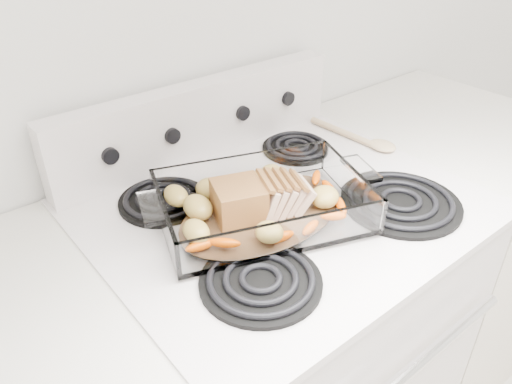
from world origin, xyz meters
TOP-DOWN VIEW (x-y plane):
  - electric_range at (0.00, 1.66)m, footprint 0.78×0.70m
  - counter_right at (0.67, 1.66)m, footprint 0.58×0.68m
  - baking_dish at (-0.07, 1.64)m, footprint 0.39×0.26m
  - pork_roast at (-0.09, 1.64)m, footprint 0.19×0.09m
  - roast_vegetables at (-0.07, 1.67)m, footprint 0.35×0.19m
  - wooden_spoon at (0.35, 1.73)m, footprint 0.06×0.26m

SIDE VIEW (x-z plane):
  - counter_right at x=0.67m, z-range 0.00..0.93m
  - electric_range at x=0.00m, z-range -0.08..1.04m
  - wooden_spoon at x=0.35m, z-range 0.94..0.95m
  - baking_dish at x=-0.07m, z-range 0.93..1.00m
  - roast_vegetables at x=-0.07m, z-range 0.95..0.99m
  - pork_roast at x=-0.09m, z-range 0.95..1.03m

